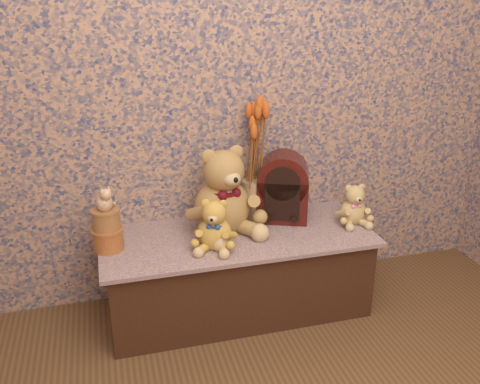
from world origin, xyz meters
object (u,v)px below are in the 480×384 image
object	(u,v)px
biscuit_tin_lower	(108,239)
cat_figurine	(104,197)
teddy_small	(353,202)
teddy_large	(222,186)
cathedral_radio	(283,187)
teddy_medium	(215,221)
ceramic_vase	(254,200)

from	to	relation	value
biscuit_tin_lower	cat_figurine	bearing A→B (deg)	0.00
teddy_small	cat_figurine	size ratio (longest dim) A/B	1.85
teddy_large	cathedral_radio	xyz separation A→B (m)	(0.33, 0.05, -0.05)
teddy_small	cat_figurine	world-z (taller)	cat_figurine
teddy_small	cathedral_radio	bearing A→B (deg)	159.62
teddy_medium	cat_figurine	size ratio (longest dim) A/B	2.10
ceramic_vase	cat_figurine	xyz separation A→B (m)	(-0.74, -0.14, 0.15)
teddy_large	teddy_small	xyz separation A→B (m)	(0.65, -0.09, -0.12)
teddy_large	cathedral_radio	bearing A→B (deg)	-4.99
teddy_medium	cathedral_radio	xyz separation A→B (m)	(0.40, 0.22, 0.05)
cat_figurine	teddy_large	bearing A→B (deg)	-12.68
teddy_large	biscuit_tin_lower	size ratio (longest dim) A/B	3.34
cathedral_radio	teddy_large	bearing A→B (deg)	-150.11
cathedral_radio	biscuit_tin_lower	bearing A→B (deg)	-151.03
ceramic_vase	teddy_small	bearing A→B (deg)	-20.10
teddy_medium	teddy_small	bearing A→B (deg)	28.46
teddy_small	cathedral_radio	world-z (taller)	cathedral_radio
cathedral_radio	ceramic_vase	size ratio (longest dim) A/B	1.66
teddy_small	cat_figurine	distance (m)	1.21
teddy_medium	biscuit_tin_lower	size ratio (longest dim) A/B	1.86
teddy_medium	biscuit_tin_lower	distance (m)	0.49
ceramic_vase	cat_figurine	size ratio (longest dim) A/B	1.74
teddy_medium	cathedral_radio	size ratio (longest dim) A/B	0.73
teddy_large	cathedral_radio	size ratio (longest dim) A/B	1.30
biscuit_tin_lower	teddy_large	bearing A→B (deg)	6.80
teddy_medium	ceramic_vase	size ratio (longest dim) A/B	1.20
cat_figurine	cathedral_radio	bearing A→B (deg)	-12.13
cathedral_radio	biscuit_tin_lower	xyz separation A→B (m)	(-0.88, -0.11, -0.13)
teddy_small	cat_figurine	xyz separation A→B (m)	(-1.20, 0.03, 0.14)
ceramic_vase	biscuit_tin_lower	world-z (taller)	ceramic_vase
cathedral_radio	biscuit_tin_lower	distance (m)	0.89
teddy_large	cat_figurine	world-z (taller)	teddy_large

